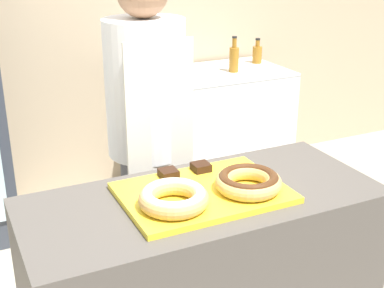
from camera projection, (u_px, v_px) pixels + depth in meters
The scene contains 10 objects.
wall_back at pixel (66, 12), 3.70m from camera, with size 8.00×0.06×2.70m.
serving_tray at pixel (203, 193), 2.07m from camera, with size 0.63×0.44×0.02m.
donut_light_glaze at pixel (174, 197), 1.93m from camera, with size 0.26×0.26×0.07m.
donut_chocolate_glaze at pixel (248, 181), 2.06m from camera, with size 0.26×0.26×0.07m.
brownie_back_left at pixel (168, 173), 2.17m from camera, with size 0.07×0.07×0.03m.
brownie_back_right at pixel (201, 167), 2.23m from camera, with size 0.07×0.07×0.03m.
baker_person at pixel (148, 136), 2.58m from camera, with size 0.38×0.38×1.78m.
chest_freezer at pixel (212, 129), 4.09m from camera, with size 1.10×0.65×0.91m.
bottle_amber at pixel (257, 54), 4.16m from camera, with size 0.07×0.07×0.19m.
bottle_amber_b at pixel (234, 58), 3.89m from camera, with size 0.07×0.07×0.26m.
Camera 1 is at (-0.84, -1.66, 1.85)m, focal length 50.00 mm.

